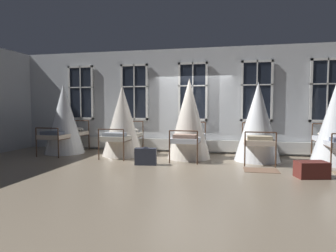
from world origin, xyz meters
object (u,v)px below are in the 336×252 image
Objects in this scene: cot_first at (64,120)px; cot_second at (123,122)px; cot_fourth at (258,123)px; suitcase_dark at (146,156)px; travel_trunk at (312,170)px; cot_third at (189,120)px.

cot_second is at bearing -88.97° from cot_first.
suitcase_dark is (-2.87, -1.31, -0.85)m from cot_fourth.
cot_first is at bearing 165.46° from travel_trunk.
cot_third is at bearing 90.02° from cot_fourth.
cot_first is 3.52m from suitcase_dark.
cot_fourth is at bearing -88.96° from cot_first.
cot_third is 1.93m from cot_fourth.
cot_second is at bearing 88.90° from cot_fourth.
travel_trunk is at bearing -15.55° from suitcase_dark.
cot_first is at bearing 89.67° from cot_second.
suitcase_dark is 3.92m from travel_trunk.
cot_first is 2.01m from cot_second.
cot_third reaches higher than cot_fourth.
cot_fourth reaches higher than cot_second.
travel_trunk is (3.89, -0.53, -0.05)m from suitcase_dark.
cot_third is 3.58m from travel_trunk.
cot_first is at bearing 88.90° from cot_fourth.
cot_fourth reaches higher than travel_trunk.
cot_second is 1.92m from suitcase_dark.
cot_second is 5.42m from travel_trunk.
travel_trunk is (2.95, -1.79, -0.96)m from cot_third.
suitcase_dark is at bearing -111.41° from cot_first.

